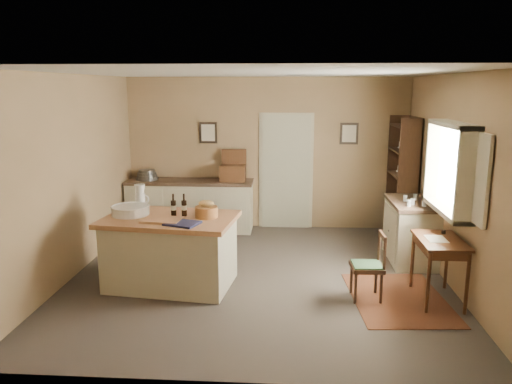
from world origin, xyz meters
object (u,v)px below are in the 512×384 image
work_island (170,249)px  shelving_unit (405,178)px  desk_chair (367,267)px  right_cabinet (411,231)px  writing_desk (440,247)px  sideboard (191,203)px

work_island → shelving_unit: 4.23m
desk_chair → right_cabinet: bearing=56.8°
writing_desk → desk_chair: bearing=-179.0°
writing_desk → right_cabinet: bearing=90.0°
desk_chair → sideboard: bearing=131.1°
right_cabinet → shelving_unit: shelving_unit is taller
desk_chair → right_cabinet: 1.66m
work_island → writing_desk: size_ratio=2.12×
desk_chair → shelving_unit: 2.89m
work_island → sideboard: 2.57m
desk_chair → right_cabinet: right_cabinet is taller
sideboard → right_cabinet: 3.81m
shelving_unit → right_cabinet: bearing=-97.2°
desk_chair → work_island: bearing=171.3°
right_cabinet → work_island: bearing=-160.8°
work_island → sideboard: size_ratio=0.78×
work_island → writing_desk: bearing=2.5°
writing_desk → shelving_unit: size_ratio=0.41×
work_island → desk_chair: 2.48m
work_island → right_cabinet: (3.31, 1.15, -0.02)m
writing_desk → desk_chair: writing_desk is taller
desk_chair → shelving_unit: (1.00, 2.64, 0.62)m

